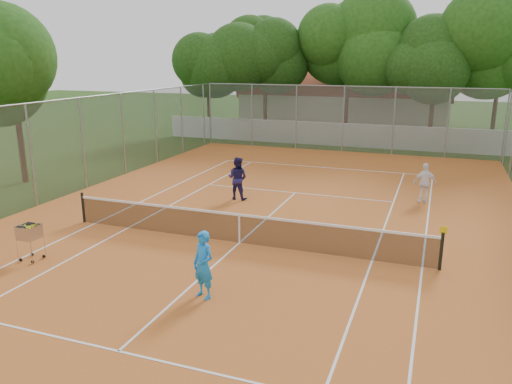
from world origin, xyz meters
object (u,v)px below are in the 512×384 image
(player_near, at_px, (203,265))
(player_far_right, at_px, (425,183))
(clubhouse, at_px, (346,100))
(tennis_net, at_px, (239,228))
(player_far_left, at_px, (238,178))
(ball_hopper, at_px, (30,241))

(player_near, bearing_deg, player_far_right, 87.45)
(clubhouse, bearing_deg, player_near, -85.50)
(clubhouse, xyz_separation_m, player_far_right, (7.24, -22.21, -1.38))
(tennis_net, relative_size, clubhouse, 0.72)
(tennis_net, height_order, player_far_left, player_far_left)
(player_far_left, height_order, player_far_right, player_far_left)
(player_far_right, bearing_deg, player_far_left, -1.51)
(tennis_net, relative_size, player_near, 7.06)
(tennis_net, xyz_separation_m, player_far_left, (-1.98, 4.68, 0.39))
(player_far_left, height_order, ball_hopper, player_far_left)
(tennis_net, relative_size, player_far_right, 7.42)
(clubhouse, relative_size, player_near, 9.75)
(clubhouse, xyz_separation_m, ball_hopper, (-3.08, -32.34, -1.60))
(player_near, distance_m, player_far_right, 11.48)
(tennis_net, bearing_deg, ball_hopper, -146.64)
(player_near, height_order, ball_hopper, player_near)
(player_far_right, relative_size, ball_hopper, 1.39)
(player_near, height_order, player_far_right, player_near)
(clubhouse, distance_m, ball_hopper, 32.53)
(player_far_left, bearing_deg, player_far_right, -160.23)
(player_far_left, bearing_deg, clubhouse, -86.46)
(clubhouse, distance_m, player_far_left, 24.35)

